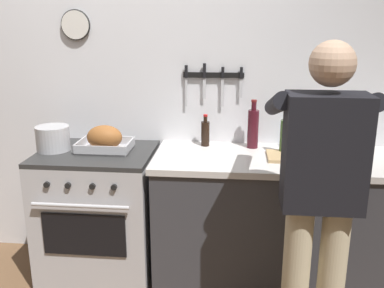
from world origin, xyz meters
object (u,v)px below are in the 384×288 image
object	(u,v)px
person_cook	(320,188)
bottle_olive_oil	(285,136)
cutting_board	(296,157)
bottle_dish_soap	(297,135)
stock_pot	(53,138)
bottle_soy_sauce	(205,133)
bottle_wine_red	(253,128)
stove	(99,213)
roasting_pan	(105,139)
bottle_vinegar	(320,134)

from	to	relation	value
person_cook	bottle_olive_oil	xyz separation A→B (m)	(-0.10, 0.72, 0.07)
cutting_board	bottle_dish_soap	xyz separation A→B (m)	(0.03, 0.19, 0.09)
cutting_board	bottle_olive_oil	size ratio (longest dim) A/B	1.25
stock_pot	bottle_soy_sauce	xyz separation A→B (m)	(1.01, 0.21, 0.01)
bottle_wine_red	bottle_dish_soap	distance (m)	0.30
stove	bottle_soy_sauce	distance (m)	0.92
stove	roasting_pan	distance (m)	0.53
bottle_olive_oil	bottle_dish_soap	bearing A→B (deg)	46.89
person_cook	roasting_pan	world-z (taller)	person_cook
person_cook	bottle_vinegar	bearing A→B (deg)	-5.27
stove	bottle_soy_sauce	world-z (taller)	bottle_soy_sauce
roasting_pan	bottle_wine_red	world-z (taller)	bottle_wine_red
person_cook	cutting_board	world-z (taller)	person_cook
bottle_olive_oil	bottle_wine_red	world-z (taller)	bottle_wine_red
bottle_olive_oil	bottle_wine_red	xyz separation A→B (m)	(-0.20, 0.12, 0.02)
stove	bottle_dish_soap	bearing A→B (deg)	7.36
person_cook	bottle_wine_red	world-z (taller)	person_cook
bottle_olive_oil	person_cook	bearing A→B (deg)	-82.14
stock_pot	bottle_vinegar	distance (m)	1.78
stove	bottle_dish_soap	size ratio (longest dim) A/B	3.61
bottle_soy_sauce	bottle_wine_red	size ratio (longest dim) A/B	0.67
stove	bottle_soy_sauce	bearing A→B (deg)	16.40
bottle_wine_red	cutting_board	bearing A→B (deg)	-38.49
bottle_olive_oil	bottle_dish_soap	xyz separation A→B (m)	(0.09, 0.10, -0.02)
bottle_wine_red	stove	bearing A→B (deg)	-169.24
stove	bottle_olive_oil	distance (m)	1.37
bottle_vinegar	bottle_dish_soap	bearing A→B (deg)	-169.90
stove	stock_pot	size ratio (longest dim) A/B	4.07
stove	bottle_vinegar	size ratio (longest dim) A/B	3.58
roasting_pan	person_cook	bearing A→B (deg)	-27.64
bottle_olive_oil	roasting_pan	bearing A→B (deg)	-177.78
stove	person_cook	distance (m)	1.57
roasting_pan	cutting_board	size ratio (longest dim) A/B	0.98
roasting_pan	stock_pot	bearing A→B (deg)	-175.81
stock_pot	bottle_soy_sauce	bearing A→B (deg)	11.69
roasting_pan	stock_pot	size ratio (longest dim) A/B	1.59
bottle_soy_sauce	stock_pot	bearing A→B (deg)	-168.31
stove	person_cook	world-z (taller)	person_cook
cutting_board	bottle_vinegar	distance (m)	0.29
roasting_pan	bottle_wine_red	distance (m)	1.00
bottle_vinegar	bottle_olive_oil	bearing A→B (deg)	-152.71
bottle_dish_soap	bottle_olive_oil	bearing A→B (deg)	-133.11
roasting_pan	cutting_board	distance (m)	1.25
bottle_vinegar	roasting_pan	bearing A→B (deg)	-173.17
bottle_olive_oil	stove	bearing A→B (deg)	-176.57
person_cook	roasting_pan	size ratio (longest dim) A/B	4.72
person_cook	bottle_dish_soap	bearing A→B (deg)	4.85
bottle_olive_oil	bottle_dish_soap	world-z (taller)	bottle_olive_oil
bottle_wine_red	bottle_olive_oil	bearing A→B (deg)	-31.49
bottle_dish_soap	bottle_vinegar	xyz separation A→B (m)	(0.15, 0.03, 0.00)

